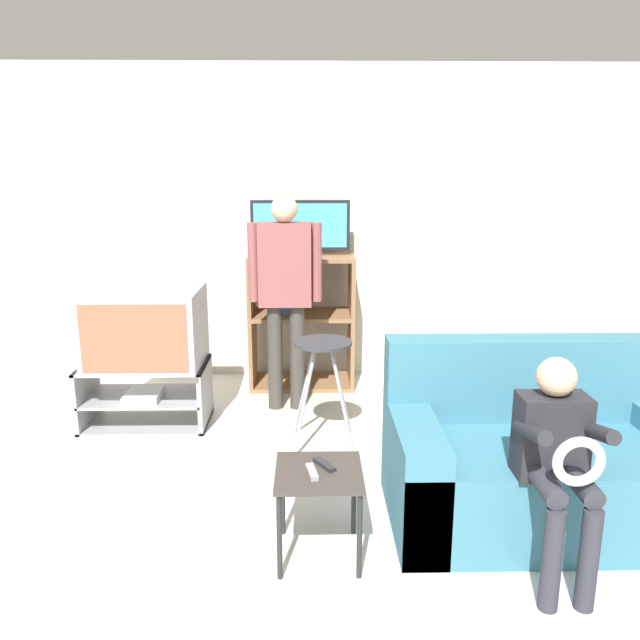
{
  "coord_description": "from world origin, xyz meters",
  "views": [
    {
      "loc": [
        -0.15,
        -1.51,
        1.77
      ],
      "look_at": [
        -0.09,
        2.07,
        0.9
      ],
      "focal_mm": 35.0,
      "sensor_mm": 36.0,
      "label": 1
    }
  ],
  "objects_px": {
    "snack_table": "(319,483)",
    "person_seated_child": "(558,453)",
    "folding_stool": "(323,361)",
    "tv_stand": "(146,394)",
    "person_standing_adult": "(285,283)",
    "television_main": "(145,327)",
    "remote_control_black": "(324,464)",
    "media_shelf": "(301,320)",
    "television_flat": "(300,229)",
    "remote_control_white": "(312,472)",
    "couch": "(538,463)"
  },
  "relations": [
    {
      "from": "person_seated_child",
      "to": "snack_table",
      "type": "bearing_deg",
      "value": 170.13
    },
    {
      "from": "television_main",
      "to": "person_standing_adult",
      "type": "bearing_deg",
      "value": 16.18
    },
    {
      "from": "tv_stand",
      "to": "person_seated_child",
      "type": "relative_size",
      "value": 0.88
    },
    {
      "from": "couch",
      "to": "media_shelf",
      "type": "bearing_deg",
      "value": 120.57
    },
    {
      "from": "television_main",
      "to": "couch",
      "type": "bearing_deg",
      "value": -29.09
    },
    {
      "from": "remote_control_black",
      "to": "person_standing_adult",
      "type": "xyz_separation_m",
      "value": [
        -0.24,
        1.83,
        0.52
      ]
    },
    {
      "from": "tv_stand",
      "to": "person_standing_adult",
      "type": "relative_size",
      "value": 0.55
    },
    {
      "from": "media_shelf",
      "to": "snack_table",
      "type": "height_order",
      "value": "media_shelf"
    },
    {
      "from": "folding_stool",
      "to": "person_standing_adult",
      "type": "relative_size",
      "value": 0.45
    },
    {
      "from": "folding_stool",
      "to": "snack_table",
      "type": "height_order",
      "value": "folding_stool"
    },
    {
      "from": "person_standing_adult",
      "to": "person_seated_child",
      "type": "bearing_deg",
      "value": -59.01
    },
    {
      "from": "remote_control_black",
      "to": "television_flat",
      "type": "bearing_deg",
      "value": 61.16
    },
    {
      "from": "remote_control_black",
      "to": "remote_control_white",
      "type": "bearing_deg",
      "value": -161.36
    },
    {
      "from": "television_flat",
      "to": "folding_stool",
      "type": "relative_size",
      "value": 1.1
    },
    {
      "from": "television_main",
      "to": "remote_control_black",
      "type": "bearing_deg",
      "value": -52.24
    },
    {
      "from": "television_main",
      "to": "television_flat",
      "type": "height_order",
      "value": "television_flat"
    },
    {
      "from": "tv_stand",
      "to": "couch",
      "type": "height_order",
      "value": "couch"
    },
    {
      "from": "television_flat",
      "to": "couch",
      "type": "distance_m",
      "value": 2.64
    },
    {
      "from": "remote_control_white",
      "to": "person_standing_adult",
      "type": "xyz_separation_m",
      "value": [
        -0.18,
        1.9,
        0.52
      ]
    },
    {
      "from": "folding_stool",
      "to": "person_seated_child",
      "type": "relative_size",
      "value": 0.72
    },
    {
      "from": "snack_table",
      "to": "tv_stand",
      "type": "bearing_deg",
      "value": 127.11
    },
    {
      "from": "tv_stand",
      "to": "remote_control_black",
      "type": "height_order",
      "value": "remote_control_black"
    },
    {
      "from": "remote_control_black",
      "to": "person_seated_child",
      "type": "bearing_deg",
      "value": -44.56
    },
    {
      "from": "remote_control_white",
      "to": "couch",
      "type": "distance_m",
      "value": 1.22
    },
    {
      "from": "folding_stool",
      "to": "remote_control_white",
      "type": "distance_m",
      "value": 1.23
    },
    {
      "from": "remote_control_black",
      "to": "person_standing_adult",
      "type": "distance_m",
      "value": 1.91
    },
    {
      "from": "folding_stool",
      "to": "remote_control_black",
      "type": "xyz_separation_m",
      "value": [
        -0.02,
        -1.15,
        -0.14
      ]
    },
    {
      "from": "television_flat",
      "to": "television_main",
      "type": "bearing_deg",
      "value": -142.32
    },
    {
      "from": "tv_stand",
      "to": "snack_table",
      "type": "xyz_separation_m",
      "value": [
        1.2,
        -1.58,
        0.15
      ]
    },
    {
      "from": "television_flat",
      "to": "snack_table",
      "type": "distance_m",
      "value": 2.59
    },
    {
      "from": "remote_control_black",
      "to": "person_seated_child",
      "type": "height_order",
      "value": "person_seated_child"
    },
    {
      "from": "television_main",
      "to": "couch",
      "type": "xyz_separation_m",
      "value": [
        2.3,
        -1.28,
        -0.4
      ]
    },
    {
      "from": "television_main",
      "to": "remote_control_black",
      "type": "xyz_separation_m",
      "value": [
        1.2,
        -1.55,
        -0.26
      ]
    },
    {
      "from": "folding_stool",
      "to": "snack_table",
      "type": "relative_size",
      "value": 1.67
    },
    {
      "from": "media_shelf",
      "to": "folding_stool",
      "type": "bearing_deg",
      "value": -82.95
    },
    {
      "from": "couch",
      "to": "person_standing_adult",
      "type": "relative_size",
      "value": 0.96
    },
    {
      "from": "television_flat",
      "to": "remote_control_black",
      "type": "relative_size",
      "value": 5.49
    },
    {
      "from": "television_main",
      "to": "television_flat",
      "type": "relative_size",
      "value": 0.97
    },
    {
      "from": "person_standing_adult",
      "to": "folding_stool",
      "type": "bearing_deg",
      "value": -69.09
    },
    {
      "from": "television_flat",
      "to": "person_seated_child",
      "type": "bearing_deg",
      "value": -66.56
    },
    {
      "from": "television_main",
      "to": "folding_stool",
      "type": "height_order",
      "value": "television_main"
    },
    {
      "from": "folding_stool",
      "to": "snack_table",
      "type": "bearing_deg",
      "value": -92.25
    },
    {
      "from": "snack_table",
      "to": "person_seated_child",
      "type": "height_order",
      "value": "person_seated_child"
    },
    {
      "from": "remote_control_white",
      "to": "couch",
      "type": "relative_size",
      "value": 0.09
    },
    {
      "from": "television_main",
      "to": "snack_table",
      "type": "height_order",
      "value": "television_main"
    },
    {
      "from": "television_flat",
      "to": "remote_control_white",
      "type": "bearing_deg",
      "value": -88.22
    },
    {
      "from": "television_main",
      "to": "folding_stool",
      "type": "relative_size",
      "value": 1.07
    },
    {
      "from": "tv_stand",
      "to": "media_shelf",
      "type": "bearing_deg",
      "value": 36.57
    },
    {
      "from": "folding_stool",
      "to": "couch",
      "type": "bearing_deg",
      "value": -39.04
    },
    {
      "from": "folding_stool",
      "to": "person_seated_child",
      "type": "bearing_deg",
      "value": -54.64
    }
  ]
}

